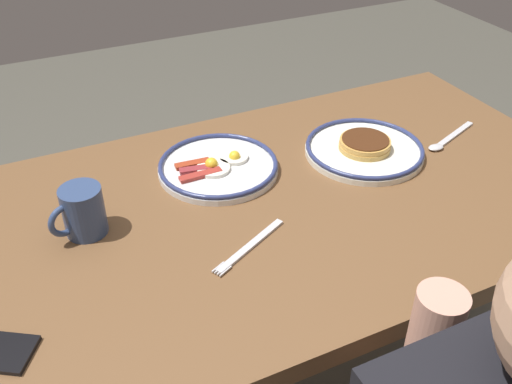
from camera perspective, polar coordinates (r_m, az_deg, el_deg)
name	(u,v)px	position (r m, az deg, el deg)	size (l,w,h in m)	color
dining_table	(271,241)	(1.27, 1.51, -4.87)	(1.46, 0.78, 0.76)	brown
plate_near_main	(218,166)	(1.29, -3.79, 2.56)	(0.27, 0.27, 0.04)	white
plate_center_pancakes	(364,148)	(1.37, 10.71, 4.27)	(0.28, 0.28, 0.04)	white
coffee_mug	(82,211)	(1.13, -16.89, -1.83)	(0.11, 0.08, 0.10)	#334772
fork_near	(249,247)	(1.08, -0.66, -5.44)	(0.18, 0.10, 0.01)	silver
tea_spoon	(446,140)	(1.47, 18.37, 4.89)	(0.19, 0.08, 0.01)	silver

